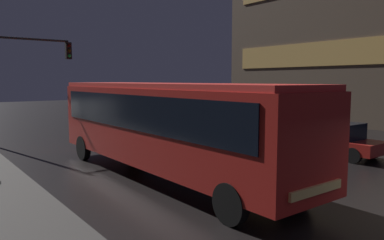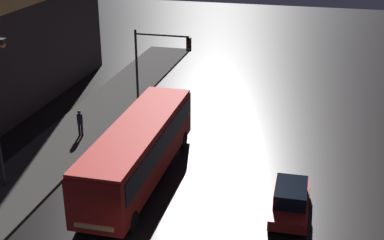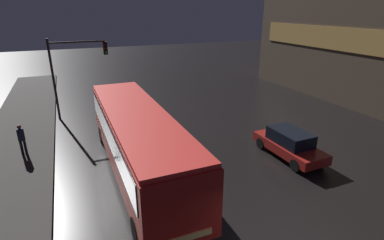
# 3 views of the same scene
# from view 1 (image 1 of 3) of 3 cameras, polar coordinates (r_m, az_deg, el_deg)

# --- Properties ---
(building_right_block) EXTENTS (10.07, 20.39, 16.15)m
(building_right_block) POSITION_cam_1_polar(r_m,az_deg,el_deg) (34.14, 24.73, 13.56)
(building_right_block) COLOR brown
(building_right_block) RESTS_ON ground
(bus_near) EXTENTS (2.71, 11.83, 3.21)m
(bus_near) POSITION_cam_1_polar(r_m,az_deg,el_deg) (12.67, -4.01, 0.05)
(bus_near) COLOR #AD1E19
(bus_near) RESTS_ON ground
(car_taxi) EXTENTS (1.83, 4.26, 1.49)m
(car_taxi) POSITION_cam_1_polar(r_m,az_deg,el_deg) (17.60, 20.63, -2.65)
(car_taxi) COLOR maroon
(car_taxi) RESTS_ON ground
(traffic_light_main) EXTENTS (3.92, 0.35, 5.70)m
(traffic_light_main) POSITION_cam_1_polar(r_m,az_deg,el_deg) (20.93, -24.15, 7.24)
(traffic_light_main) COLOR #2D2D2D
(traffic_light_main) RESTS_ON ground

